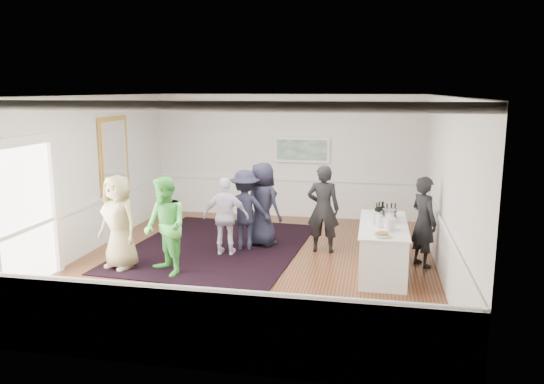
% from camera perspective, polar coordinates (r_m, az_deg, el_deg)
% --- Properties ---
extents(floor, '(8.00, 8.00, 0.00)m').
position_cam_1_polar(floor, '(10.36, -2.10, -7.67)').
color(floor, brown).
rests_on(floor, ground).
extents(ceiling, '(7.00, 8.00, 0.02)m').
position_cam_1_polar(ceiling, '(9.82, -2.23, 10.32)').
color(ceiling, white).
rests_on(ceiling, wall_back).
extents(wall_left, '(0.02, 8.00, 3.20)m').
position_cam_1_polar(wall_left, '(11.28, -19.77, 1.60)').
color(wall_left, white).
rests_on(wall_left, floor).
extents(wall_right, '(0.02, 8.00, 3.20)m').
position_cam_1_polar(wall_right, '(9.79, 18.21, 0.36)').
color(wall_right, white).
rests_on(wall_right, floor).
extents(wall_back, '(7.00, 0.02, 3.20)m').
position_cam_1_polar(wall_back, '(13.85, 1.60, 3.88)').
color(wall_back, white).
rests_on(wall_back, floor).
extents(wall_front, '(7.00, 0.02, 3.20)m').
position_cam_1_polar(wall_front, '(6.23, -10.57, -5.15)').
color(wall_front, white).
rests_on(wall_front, floor).
extents(wainscoting, '(7.00, 8.00, 1.00)m').
position_cam_1_polar(wainscoting, '(10.21, -2.12, -5.01)').
color(wainscoting, white).
rests_on(wainscoting, floor).
extents(mirror, '(0.05, 1.25, 1.85)m').
position_cam_1_polar(mirror, '(12.35, -16.58, 3.50)').
color(mirror, gold).
rests_on(mirror, wall_left).
extents(doorway, '(0.10, 1.78, 2.56)m').
position_cam_1_polar(doorway, '(9.72, -25.08, -1.30)').
color(doorway, white).
rests_on(doorway, wall_left).
extents(landscape_painting, '(1.44, 0.06, 0.66)m').
position_cam_1_polar(landscape_painting, '(13.71, 3.22, 4.55)').
color(landscape_painting, white).
rests_on(landscape_painting, wall_back).
extents(area_rug, '(3.80, 4.81, 0.02)m').
position_cam_1_polar(area_rug, '(11.43, -5.91, -5.86)').
color(area_rug, black).
rests_on(area_rug, floor).
extents(serving_table, '(0.85, 2.24, 0.91)m').
position_cam_1_polar(serving_table, '(9.97, 11.81, -5.89)').
color(serving_table, white).
rests_on(serving_table, floor).
extents(bartender, '(0.69, 0.75, 1.73)m').
position_cam_1_polar(bartender, '(10.39, 16.00, -3.09)').
color(bartender, black).
rests_on(bartender, floor).
extents(guest_tan, '(1.01, 0.83, 1.78)m').
position_cam_1_polar(guest_tan, '(10.25, -16.18, -3.13)').
color(guest_tan, tan).
rests_on(guest_tan, floor).
extents(guest_green, '(1.10, 1.09, 1.80)m').
position_cam_1_polar(guest_green, '(9.70, -11.41, -3.65)').
color(guest_green, '#54D355').
rests_on(guest_green, floor).
extents(guest_lilac, '(0.95, 0.43, 1.59)m').
position_cam_1_polar(guest_lilac, '(10.71, -4.97, -2.65)').
color(guest_lilac, silver).
rests_on(guest_lilac, floor).
extents(guest_dark_a, '(1.14, 0.72, 1.68)m').
position_cam_1_polar(guest_dark_a, '(11.06, -2.90, -1.94)').
color(guest_dark_a, '#1C1C2F').
rests_on(guest_dark_a, floor).
extents(guest_dark_b, '(0.67, 0.44, 1.82)m').
position_cam_1_polar(guest_dark_b, '(10.89, 5.52, -1.81)').
color(guest_dark_b, black).
rests_on(guest_dark_b, floor).
extents(guest_navy, '(1.05, 0.94, 1.80)m').
position_cam_1_polar(guest_navy, '(11.30, -1.03, -1.34)').
color(guest_navy, '#1C1C2F').
rests_on(guest_navy, floor).
extents(wine_bottles, '(0.41, 0.26, 0.31)m').
position_cam_1_polar(wine_bottles, '(10.29, 11.96, -1.88)').
color(wine_bottles, black).
rests_on(wine_bottles, serving_table).
extents(juice_pitchers, '(0.44, 0.62, 0.24)m').
position_cam_1_polar(juice_pitchers, '(9.52, 11.98, -3.14)').
color(juice_pitchers, '#68A43A').
rests_on(juice_pitchers, serving_table).
extents(ice_bucket, '(0.26, 0.26, 0.25)m').
position_cam_1_polar(ice_bucket, '(9.97, 12.49, -2.55)').
color(ice_bucket, silver).
rests_on(ice_bucket, serving_table).
extents(nut_bowl, '(0.27, 0.27, 0.08)m').
position_cam_1_polar(nut_bowl, '(8.98, 11.79, -4.52)').
color(nut_bowl, white).
rests_on(nut_bowl, serving_table).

